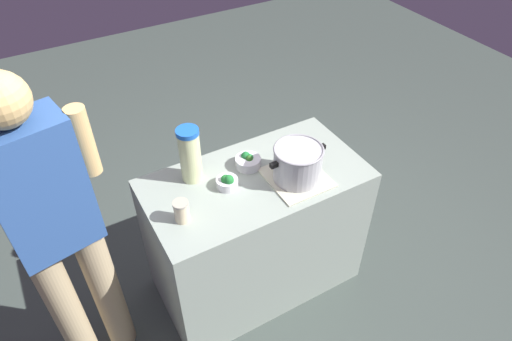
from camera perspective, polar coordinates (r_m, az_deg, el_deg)
ground_plane at (r=2.96m, az=0.00°, el=-13.33°), size 8.00×8.00×0.00m
counter_slab at (r=2.62m, az=0.00°, el=-7.89°), size 1.15×0.61×0.85m
dish_cloth at (r=2.32m, az=5.13°, el=-0.87°), size 0.29×0.31×0.01m
cooking_pot at (r=2.26m, az=5.28°, el=0.99°), size 0.32×0.25×0.18m
lemonade_pitcher at (r=2.24m, az=-8.31°, el=2.00°), size 0.11×0.11×0.30m
mason_jar at (r=2.10m, az=-9.35°, el=-5.07°), size 0.07×0.07×0.11m
broccoli_bowl_front at (r=2.25m, az=-3.64°, el=-1.44°), size 0.11×0.11×0.08m
broccoli_bowl_center at (r=2.37m, az=-1.02°, el=1.18°), size 0.13×0.13×0.08m
person_cook at (r=2.11m, az=-23.68°, el=-7.27°), size 0.50×0.26×1.71m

